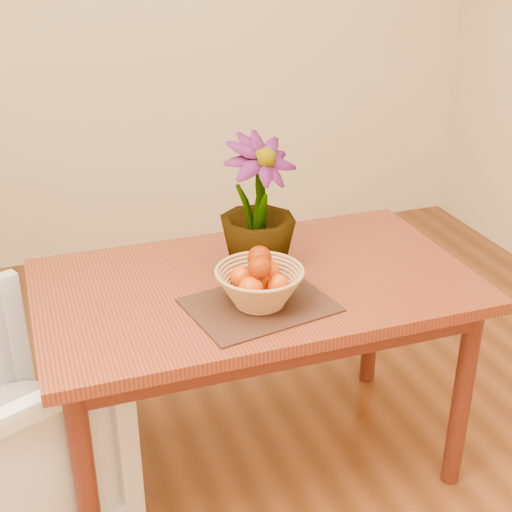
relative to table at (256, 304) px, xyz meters
name	(u,v)px	position (x,y,z in m)	size (l,w,h in m)	color
wall_back	(132,12)	(0.00, 1.95, 0.69)	(4.00, 0.02, 2.70)	#FFF2C2
table	(256,304)	(0.00, 0.00, 0.00)	(1.40, 0.80, 0.75)	maroon
placemat	(259,305)	(-0.04, -0.16, 0.09)	(0.42, 0.31, 0.01)	#361C13
wicker_basket	(260,288)	(-0.04, -0.16, 0.15)	(0.27, 0.27, 0.11)	#AF7B49
orange_pile	(260,272)	(-0.04, -0.16, 0.20)	(0.16, 0.16, 0.13)	#D45503
potted_plant	(258,205)	(0.04, 0.08, 0.31)	(0.25, 0.25, 0.45)	#1C4F16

